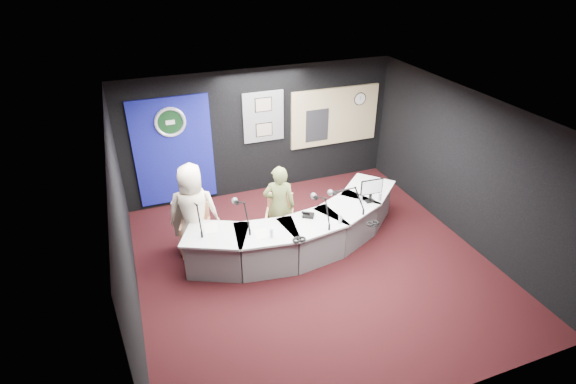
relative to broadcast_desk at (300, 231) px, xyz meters
name	(u,v)px	position (x,y,z in m)	size (l,w,h in m)	color
ground	(314,264)	(0.05, -0.55, -0.38)	(6.00, 6.00, 0.00)	black
ceiling	(320,115)	(0.05, -0.55, 2.42)	(6.00, 6.00, 0.02)	silver
wall_back	(261,132)	(0.05, 2.45, 1.02)	(6.00, 0.02, 2.80)	black
wall_front	(428,325)	(0.05, -3.55, 1.02)	(6.00, 0.02, 2.80)	black
wall_left	(124,233)	(-2.95, -0.55, 1.02)	(0.02, 6.00, 2.80)	black
wall_right	(466,168)	(3.05, -0.55, 1.02)	(0.02, 6.00, 2.80)	black
broadcast_desk	(300,231)	(0.00, 0.00, 0.00)	(4.50, 1.90, 0.75)	silver
backdrop_panel	(174,151)	(-1.85, 2.42, 0.88)	(1.60, 0.05, 2.30)	navy
agency_seal	(170,122)	(-1.85, 2.38, 1.52)	(0.63, 0.63, 0.07)	silver
seal_center	(170,122)	(-1.85, 2.38, 1.52)	(0.48, 0.48, 0.01)	black
pinboard	(263,117)	(0.10, 2.42, 1.38)	(0.90, 0.04, 1.10)	slate
framed_photo_upper	(264,105)	(0.10, 2.39, 1.65)	(0.34, 0.02, 0.27)	gray
framed_photo_lower	(264,130)	(0.10, 2.39, 1.09)	(0.34, 0.02, 0.27)	gray
booth_window_frame	(335,116)	(1.80, 2.42, 1.18)	(2.12, 0.06, 1.32)	tan
booth_glow	(335,116)	(1.80, 2.41, 1.18)	(2.00, 0.02, 1.20)	beige
equipment_rack	(317,125)	(1.35, 2.39, 1.03)	(0.55, 0.02, 0.75)	black
wall_clock	(360,99)	(2.40, 2.39, 1.52)	(0.28, 0.28, 0.01)	white
armchair_left	(196,230)	(-1.82, 0.52, 0.13)	(0.57, 0.57, 1.01)	#B77953
armchair_right	(279,220)	(-0.30, 0.31, 0.12)	(0.55, 0.55, 0.99)	#B77953
draped_jacket	(187,219)	(-1.92, 0.76, 0.24)	(0.50, 0.10, 0.70)	gray
person_man	(193,211)	(-1.82, 0.52, 0.52)	(0.87, 0.57, 1.79)	#FAE5C8
person_woman	(279,206)	(-0.30, 0.31, 0.43)	(0.59, 0.39, 1.61)	olive
computer_monitor	(371,187)	(1.39, -0.05, 0.70)	(0.42, 0.02, 0.28)	black
desk_phone	(308,215)	(0.10, -0.13, 0.40)	(0.20, 0.16, 0.05)	black
headphones_near	(373,223)	(1.05, -0.75, 0.39)	(0.22, 0.22, 0.04)	black
headphones_far	(299,240)	(-0.33, -0.75, 0.39)	(0.24, 0.24, 0.04)	black
paper_stack	(211,228)	(-1.61, 0.12, 0.38)	(0.23, 0.33, 0.00)	white
notepad	(261,234)	(-0.86, -0.36, 0.38)	(0.22, 0.32, 0.00)	white
boom_mic_a	(197,213)	(-1.81, 0.21, 0.68)	(0.16, 0.74, 0.60)	black
boom_mic_b	(242,211)	(-1.08, 0.00, 0.68)	(0.20, 0.73, 0.60)	black
boom_mic_c	(321,206)	(0.25, -0.33, 0.68)	(0.16, 0.74, 0.60)	black
boom_mic_d	(347,197)	(0.80, -0.22, 0.68)	(0.60, 0.51, 0.60)	black
water_bottles	(329,213)	(0.43, -0.27, 0.46)	(2.36, 0.54, 0.18)	silver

